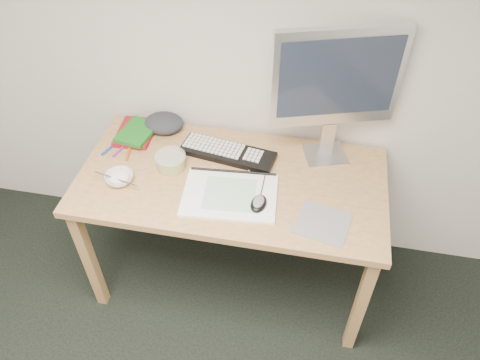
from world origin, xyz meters
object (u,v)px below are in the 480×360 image
object	(u,v)px
monitor	(337,82)
rice_bowl	(119,178)
desk	(231,191)
keyboard	(228,153)
sketchpad	(230,195)

from	to	relation	value
monitor	rice_bowl	world-z (taller)	monitor
desk	rice_bowl	bearing A→B (deg)	-166.67
desk	rice_bowl	xyz separation A→B (m)	(-0.49, -0.12, 0.10)
keyboard	monitor	bearing A→B (deg)	20.34
keyboard	rice_bowl	world-z (taller)	rice_bowl
monitor	sketchpad	bearing A→B (deg)	-155.65
keyboard	monitor	xyz separation A→B (m)	(0.45, 0.09, 0.39)
keyboard	monitor	distance (m)	0.61
rice_bowl	desk	bearing A→B (deg)	13.33
desk	keyboard	xyz separation A→B (m)	(-0.05, 0.15, 0.10)
keyboard	monitor	size ratio (longest dim) A/B	0.70
keyboard	sketchpad	bearing A→B (deg)	-67.16
desk	keyboard	bearing A→B (deg)	107.55
monitor	rice_bowl	xyz separation A→B (m)	(-0.90, -0.36, -0.39)
sketchpad	keyboard	xyz separation A→B (m)	(-0.06, 0.26, 0.01)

